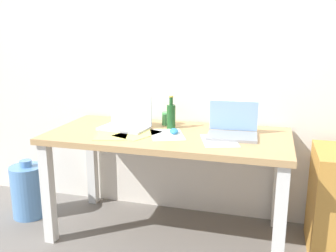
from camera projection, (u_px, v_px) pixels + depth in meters
ground_plane at (168, 233)px, 2.70m from camera, size 8.00×8.00×0.00m
back_wall at (184, 49)px, 2.81m from camera, size 5.20×0.08×2.60m
desk at (168, 147)px, 2.55m from camera, size 1.63×0.77×0.75m
laptop_left at (126, 122)px, 2.64m from camera, size 0.36×0.26×0.23m
laptop_right at (232, 129)px, 2.44m from camera, size 0.33×0.27×0.22m
beer_bottle at (171, 116)px, 2.64m from camera, size 0.06×0.06×0.23m
computer_mouse at (174, 131)px, 2.51m from camera, size 0.09×0.11×0.03m
coffee_mug at (167, 118)px, 2.76m from camera, size 0.08×0.08×0.09m
paper_sheet_front_left at (112, 134)px, 2.49m from camera, size 0.28×0.34×0.00m
paper_yellow_folder at (138, 134)px, 2.50m from camera, size 0.31×0.35×0.00m
paper_sheet_center at (167, 135)px, 2.48m from camera, size 0.31×0.35×0.00m
paper_sheet_front_right at (219, 141)px, 2.34m from camera, size 0.29×0.34×0.00m
water_cooler_jug at (28, 191)px, 2.92m from camera, size 0.26×0.26×0.46m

